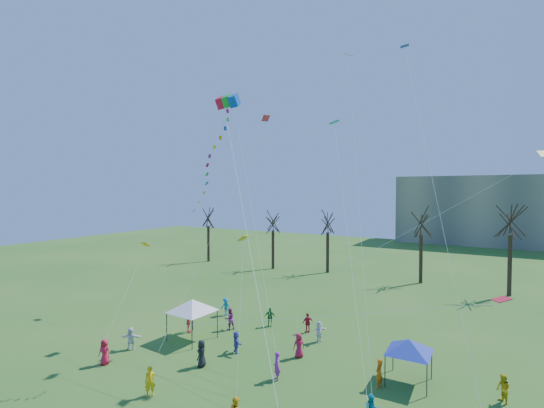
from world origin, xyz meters
The scene contains 6 objects.
bare_tree_row centered at (4.10, 35.99, 6.93)m, with size 67.89×7.36×10.70m.
big_box_kite centered at (-5.86, 6.39, 13.70)m, with size 6.37×6.38×21.58m.
canopy_tent_white centered at (-9.61, 8.20, 2.72)m, with size 4.27×4.27×3.21m.
canopy_tent_blue centered at (6.52, 9.65, 2.29)m, with size 3.61×3.61×2.71m.
festival_crowd centered at (-1.83, 7.08, 0.83)m, with size 25.49×15.42×1.82m.
small_kites_aloft centered at (-0.41, 11.56, 14.15)m, with size 28.92×18.75×35.20m.
Camera 1 is at (10.62, -14.30, 11.78)m, focal length 25.00 mm.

